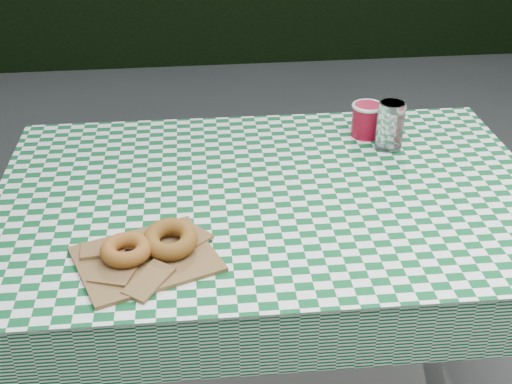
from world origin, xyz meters
TOP-DOWN VIEW (x-y plane):
  - ground at (0.00, 0.00)m, footprint 60.00×60.00m
  - table at (-0.01, -0.15)m, footprint 1.31×0.88m
  - tablecloth at (-0.01, -0.15)m, footprint 1.33×0.90m
  - paper_bag at (-0.30, -0.40)m, footprint 0.33×0.30m
  - bagel_front at (-0.34, -0.40)m, footprint 0.12×0.12m
  - bagel_back at (-0.25, -0.38)m, footprint 0.14×0.14m
  - coffee_mug at (0.30, 0.13)m, footprint 0.16×0.16m
  - drinking_glass at (0.34, 0.04)m, footprint 0.07×0.07m

SIDE VIEW (x-z plane):
  - ground at x=0.00m, z-range 0.00..0.00m
  - table at x=-0.01m, z-range 0.00..0.75m
  - tablecloth at x=-0.01m, z-range 0.75..0.76m
  - paper_bag at x=-0.30m, z-range 0.76..0.77m
  - bagel_front at x=-0.34m, z-range 0.77..0.80m
  - bagel_back at x=-0.25m, z-range 0.77..0.81m
  - coffee_mug at x=0.30m, z-range 0.76..0.85m
  - drinking_glass at x=0.34m, z-range 0.76..0.89m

